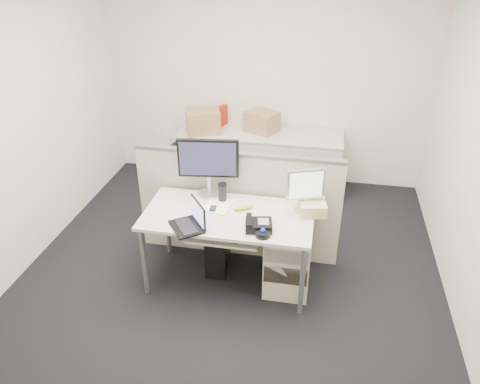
% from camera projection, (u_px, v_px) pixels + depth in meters
% --- Properties ---
extents(floor, '(4.00, 4.50, 0.01)m').
position_uv_depth(floor, '(229.00, 279.00, 4.48)').
color(floor, black).
rests_on(floor, ground).
extents(wall_back, '(4.00, 0.02, 2.70)m').
position_uv_depth(wall_back, '(266.00, 77.00, 5.75)').
color(wall_back, silver).
rests_on(wall_back, ground).
extents(wall_front, '(4.00, 0.02, 2.70)m').
position_uv_depth(wall_front, '(110.00, 372.00, 1.89)').
color(wall_front, silver).
rests_on(wall_front, ground).
extents(wall_left, '(0.02, 4.50, 2.70)m').
position_uv_depth(wall_left, '(7.00, 133.00, 4.15)').
color(wall_left, silver).
rests_on(wall_left, ground).
extents(desk, '(1.50, 0.75, 0.73)m').
position_uv_depth(desk, '(228.00, 220.00, 4.16)').
color(desk, silver).
rests_on(desk, floor).
extents(keyboard_tray, '(0.62, 0.32, 0.02)m').
position_uv_depth(keyboard_tray, '(224.00, 236.00, 4.02)').
color(keyboard_tray, silver).
rests_on(keyboard_tray, desk).
extents(drawer_pedestal, '(0.40, 0.55, 0.65)m').
position_uv_depth(drawer_pedestal, '(289.00, 255.00, 4.28)').
color(drawer_pedestal, beige).
rests_on(drawer_pedestal, floor).
extents(cubicle_partition, '(2.00, 0.06, 1.10)m').
position_uv_depth(cubicle_partition, '(238.00, 206.00, 4.60)').
color(cubicle_partition, '#BFB998').
rests_on(cubicle_partition, floor).
extents(back_counter, '(2.00, 0.60, 0.72)m').
position_uv_depth(back_counter, '(260.00, 161.00, 5.96)').
color(back_counter, beige).
rests_on(back_counter, floor).
extents(monitor_main, '(0.59, 0.29, 0.56)m').
position_uv_depth(monitor_main, '(209.00, 168.00, 4.30)').
color(monitor_main, black).
rests_on(monitor_main, desk).
extents(monitor_small, '(0.37, 0.27, 0.41)m').
position_uv_depth(monitor_small, '(305.00, 191.00, 4.07)').
color(monitor_small, '#B7B7BC').
rests_on(monitor_small, desk).
extents(laptop, '(0.36, 0.38, 0.23)m').
position_uv_depth(laptop, '(186.00, 217.00, 3.88)').
color(laptop, black).
rests_on(laptop, desk).
extents(trackball, '(0.13, 0.13, 0.05)m').
position_uv_depth(trackball, '(263.00, 234.00, 3.82)').
color(trackball, black).
rests_on(trackball, desk).
extents(desk_phone, '(0.25, 0.22, 0.07)m').
position_uv_depth(desk_phone, '(259.00, 225.00, 3.90)').
color(desk_phone, black).
rests_on(desk_phone, desk).
extents(paper_stack, '(0.26, 0.31, 0.01)m').
position_uv_depth(paper_stack, '(218.00, 206.00, 4.25)').
color(paper_stack, white).
rests_on(paper_stack, desk).
extents(sticky_pad, '(0.09, 0.09, 0.01)m').
position_uv_depth(sticky_pad, '(223.00, 213.00, 4.13)').
color(sticky_pad, yellow).
rests_on(sticky_pad, desk).
extents(travel_mug, '(0.10, 0.10, 0.17)m').
position_uv_depth(travel_mug, '(222.00, 193.00, 4.29)').
color(travel_mug, black).
rests_on(travel_mug, desk).
extents(banana, '(0.18, 0.13, 0.04)m').
position_uv_depth(banana, '(243.00, 208.00, 4.18)').
color(banana, gold).
rests_on(banana, desk).
extents(cellphone, '(0.06, 0.11, 0.01)m').
position_uv_depth(cellphone, '(213.00, 209.00, 4.19)').
color(cellphone, black).
rests_on(cellphone, desk).
extents(manila_folders, '(0.28, 0.33, 0.11)m').
position_uv_depth(manila_folders, '(312.00, 205.00, 4.15)').
color(manila_folders, tan).
rests_on(manila_folders, desk).
extents(keyboard, '(0.50, 0.31, 0.03)m').
position_uv_depth(keyboard, '(219.00, 230.00, 4.06)').
color(keyboard, black).
rests_on(keyboard, keyboard_tray).
extents(pc_tower_desk, '(0.23, 0.49, 0.44)m').
position_uv_depth(pc_tower_desk, '(218.00, 246.00, 4.57)').
color(pc_tower_desk, black).
rests_on(pc_tower_desk, floor).
extents(pc_tower_spare_dark, '(0.20, 0.43, 0.39)m').
position_uv_depth(pc_tower_spare_dark, '(184.00, 162.00, 6.30)').
color(pc_tower_spare_dark, black).
rests_on(pc_tower_spare_dark, floor).
extents(pc_tower_spare_silver, '(0.26, 0.51, 0.45)m').
position_uv_depth(pc_tower_spare_silver, '(166.00, 159.00, 6.33)').
color(pc_tower_spare_silver, '#B7B7BC').
rests_on(pc_tower_spare_silver, floor).
extents(cardboard_box_left, '(0.48, 0.42, 0.30)m').
position_uv_depth(cardboard_box_left, '(203.00, 122.00, 5.73)').
color(cardboard_box_left, '#A18857').
rests_on(cardboard_box_left, back_counter).
extents(cardboard_box_right, '(0.47, 0.43, 0.27)m').
position_uv_depth(cardboard_box_right, '(262.00, 122.00, 5.77)').
color(cardboard_box_right, '#A18857').
rests_on(cardboard_box_right, back_counter).
extents(red_binder, '(0.17, 0.30, 0.28)m').
position_uv_depth(red_binder, '(219.00, 118.00, 5.90)').
color(red_binder, '#A71A0A').
rests_on(red_binder, back_counter).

